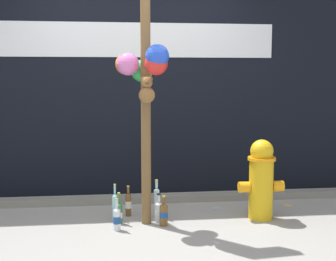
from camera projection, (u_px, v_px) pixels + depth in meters
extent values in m
plane|color=gray|center=(142.00, 233.00, 4.13)|extent=(14.00, 14.00, 0.00)
cube|color=black|center=(134.00, 60.00, 5.45)|extent=(10.00, 0.20, 3.24)
cube|color=silver|center=(116.00, 40.00, 5.30)|extent=(3.76, 0.01, 0.40)
cube|color=slate|center=(137.00, 199.00, 5.12)|extent=(8.00, 0.12, 0.08)
cylinder|color=brown|center=(146.00, 88.00, 4.26)|extent=(0.09, 0.09, 2.63)
sphere|color=blue|center=(157.00, 56.00, 4.04)|extent=(0.21, 0.21, 0.21)
sphere|color=orange|center=(126.00, 64.00, 4.22)|extent=(0.20, 0.20, 0.20)
sphere|color=green|center=(142.00, 71.00, 4.37)|extent=(0.22, 0.22, 0.22)
sphere|color=#D66BB2|center=(128.00, 64.00, 4.19)|extent=(0.21, 0.21, 0.21)
sphere|color=red|center=(156.00, 64.00, 4.07)|extent=(0.21, 0.21, 0.21)
sphere|color=brown|center=(147.00, 95.00, 4.13)|extent=(0.15, 0.15, 0.15)
sphere|color=brown|center=(147.00, 83.00, 4.12)|extent=(0.11, 0.11, 0.11)
sphere|color=brown|center=(143.00, 79.00, 4.11)|extent=(0.04, 0.04, 0.04)
sphere|color=brown|center=(151.00, 79.00, 4.12)|extent=(0.04, 0.04, 0.04)
sphere|color=brown|center=(147.00, 83.00, 4.08)|extent=(0.04, 0.04, 0.04)
cylinder|color=gold|center=(261.00, 189.00, 4.53)|extent=(0.24, 0.24, 0.60)
cylinder|color=orange|center=(262.00, 159.00, 4.49)|extent=(0.28, 0.28, 0.03)
sphere|color=gold|center=(262.00, 151.00, 4.48)|extent=(0.23, 0.23, 0.23)
cylinder|color=orange|center=(244.00, 187.00, 4.51)|extent=(0.11, 0.11, 0.11)
cylinder|color=orange|center=(278.00, 186.00, 4.55)|extent=(0.11, 0.11, 0.11)
cylinder|color=#B2DBEA|center=(157.00, 204.00, 4.57)|extent=(0.06, 0.06, 0.29)
cone|color=#B2DBEA|center=(157.00, 189.00, 4.55)|extent=(0.06, 0.06, 0.02)
cylinder|color=#B2DBEA|center=(157.00, 184.00, 4.55)|extent=(0.03, 0.03, 0.07)
cylinder|color=gold|center=(157.00, 180.00, 4.54)|extent=(0.03, 0.03, 0.01)
cylinder|color=#337038|center=(119.00, 214.00, 4.39)|extent=(0.06, 0.06, 0.19)
cone|color=#337038|center=(119.00, 204.00, 4.38)|extent=(0.06, 0.06, 0.03)
cylinder|color=#337038|center=(119.00, 198.00, 4.37)|extent=(0.02, 0.02, 0.09)
cylinder|color=silver|center=(119.00, 215.00, 4.39)|extent=(0.07, 0.07, 0.06)
cylinder|color=gold|center=(119.00, 193.00, 4.37)|extent=(0.03, 0.03, 0.01)
cylinder|color=silver|center=(117.00, 220.00, 4.20)|extent=(0.07, 0.07, 0.19)
cone|color=silver|center=(117.00, 209.00, 4.19)|extent=(0.07, 0.07, 0.03)
cylinder|color=silver|center=(117.00, 204.00, 4.18)|extent=(0.02, 0.02, 0.08)
cylinder|color=#1E478C|center=(117.00, 220.00, 4.20)|extent=(0.07, 0.07, 0.07)
cylinder|color=gold|center=(117.00, 199.00, 4.17)|extent=(0.03, 0.03, 0.01)
cylinder|color=#93CCE0|center=(115.00, 208.00, 4.51)|extent=(0.06, 0.06, 0.24)
cone|color=#93CCE0|center=(115.00, 195.00, 4.49)|extent=(0.06, 0.06, 0.02)
cylinder|color=#93CCE0|center=(115.00, 189.00, 4.49)|extent=(0.02, 0.02, 0.08)
cylinder|color=gold|center=(115.00, 185.00, 4.48)|extent=(0.02, 0.02, 0.01)
cylinder|color=brown|center=(128.00, 206.00, 4.64)|extent=(0.06, 0.06, 0.22)
cone|color=brown|center=(128.00, 194.00, 4.62)|extent=(0.06, 0.06, 0.02)
cylinder|color=brown|center=(128.00, 190.00, 4.62)|extent=(0.02, 0.02, 0.06)
cylinder|color=silver|center=(128.00, 205.00, 4.64)|extent=(0.06, 0.06, 0.07)
cylinder|color=gold|center=(128.00, 186.00, 4.61)|extent=(0.03, 0.03, 0.01)
cylinder|color=brown|center=(164.00, 216.00, 4.34)|extent=(0.08, 0.08, 0.19)
cone|color=brown|center=(164.00, 204.00, 4.32)|extent=(0.08, 0.08, 0.03)
cylinder|color=brown|center=(164.00, 200.00, 4.32)|extent=(0.03, 0.03, 0.05)
cylinder|color=#1E478C|center=(164.00, 215.00, 4.33)|extent=(0.08, 0.08, 0.06)
cylinder|color=gold|center=(164.00, 196.00, 4.31)|extent=(0.03, 0.03, 0.01)
cylinder|color=silver|center=(159.00, 213.00, 4.43)|extent=(0.07, 0.07, 0.18)
cone|color=silver|center=(159.00, 203.00, 4.42)|extent=(0.07, 0.07, 0.03)
cylinder|color=silver|center=(159.00, 198.00, 4.41)|extent=(0.03, 0.03, 0.07)
cylinder|color=silver|center=(159.00, 212.00, 4.43)|extent=(0.08, 0.08, 0.06)
cylinder|color=black|center=(159.00, 194.00, 4.41)|extent=(0.04, 0.04, 0.01)
cube|color=tan|center=(288.00, 205.00, 5.01)|extent=(0.13, 0.14, 0.01)
cube|color=#8C99B2|center=(216.00, 208.00, 4.92)|extent=(0.09, 0.10, 0.01)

